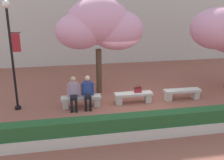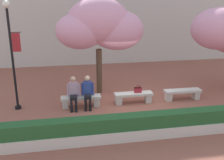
% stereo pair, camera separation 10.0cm
% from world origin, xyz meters
% --- Properties ---
extents(ground_plane, '(100.00, 100.00, 0.00)m').
position_xyz_m(ground_plane, '(0.00, 0.00, 0.00)').
color(ground_plane, '#8E5142').
extents(stone_bench_west_end, '(1.60, 0.44, 0.45)m').
position_xyz_m(stone_bench_west_end, '(-2.19, 0.00, 0.30)').
color(stone_bench_west_end, beige).
rests_on(stone_bench_west_end, ground).
extents(stone_bench_near_west, '(1.60, 0.44, 0.45)m').
position_xyz_m(stone_bench_near_west, '(0.00, 0.00, 0.30)').
color(stone_bench_near_west, beige).
rests_on(stone_bench_near_west, ground).
extents(stone_bench_center, '(1.60, 0.44, 0.45)m').
position_xyz_m(stone_bench_center, '(2.19, 0.00, 0.30)').
color(stone_bench_center, beige).
rests_on(stone_bench_center, ground).
extents(person_seated_left, '(0.51, 0.70, 1.29)m').
position_xyz_m(person_seated_left, '(-2.47, -0.05, 0.70)').
color(person_seated_left, black).
rests_on(person_seated_left, ground).
extents(person_seated_right, '(0.51, 0.70, 1.29)m').
position_xyz_m(person_seated_right, '(-1.91, -0.05, 0.70)').
color(person_seated_right, black).
rests_on(person_seated_right, ground).
extents(handbag, '(0.30, 0.15, 0.34)m').
position_xyz_m(handbag, '(0.19, 0.02, 0.58)').
color(handbag, '#A3232D').
rests_on(handbag, stone_bench_near_west).
extents(cherry_tree_main, '(3.84, 2.32, 4.29)m').
position_xyz_m(cherry_tree_main, '(-1.16, 1.51, 3.06)').
color(cherry_tree_main, '#473323').
rests_on(cherry_tree_main, ground).
extents(lamp_post_with_banner, '(0.54, 0.28, 4.15)m').
position_xyz_m(lamp_post_with_banner, '(-4.67, 0.26, 2.49)').
color(lamp_post_with_banner, black).
rests_on(lamp_post_with_banner, ground).
extents(planter_hedge_foreground, '(9.75, 0.50, 0.80)m').
position_xyz_m(planter_hedge_foreground, '(0.00, -2.81, 0.39)').
color(planter_hedge_foreground, beige).
rests_on(planter_hedge_foreground, ground).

